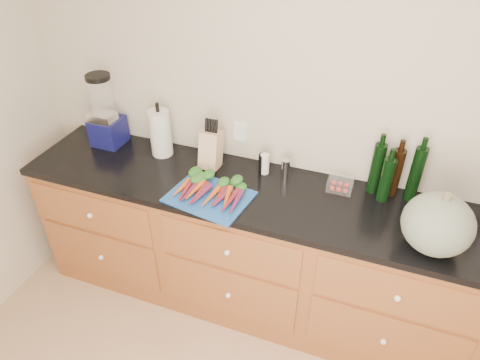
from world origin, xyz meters
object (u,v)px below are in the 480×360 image
at_px(paper_towel, 160,133).
at_px(squash, 438,224).
at_px(carrots, 212,189).
at_px(blender_appliance, 105,115).
at_px(knife_block, 211,150).
at_px(cutting_board, 209,197).
at_px(tomato_box, 340,184).

bearing_deg(paper_towel, squash, -10.70).
height_order(carrots, paper_towel, paper_towel).
bearing_deg(blender_appliance, knife_block, -1.34).
bearing_deg(cutting_board, paper_towel, 145.60).
relative_size(squash, tomato_box, 2.34).
relative_size(carrots, blender_appliance, 0.79).
height_order(squash, knife_block, squash).
bearing_deg(squash, carrots, 178.84).
height_order(carrots, blender_appliance, blender_appliance).
relative_size(carrots, paper_towel, 1.26).
bearing_deg(cutting_board, tomato_box, 26.28).
xyz_separation_m(cutting_board, tomato_box, (0.67, 0.33, 0.03)).
distance_m(paper_towel, knife_block, 0.35).
bearing_deg(blender_appliance, carrots, -18.04).
bearing_deg(squash, cutting_board, -179.35).
relative_size(blender_appliance, paper_towel, 1.60).
xyz_separation_m(blender_appliance, paper_towel, (0.39, 0.00, -0.06)).
relative_size(squash, paper_towel, 1.09).
bearing_deg(paper_towel, tomato_box, 0.50).
height_order(paper_towel, knife_block, paper_towel).
distance_m(blender_appliance, tomato_box, 1.54).
bearing_deg(paper_towel, blender_appliance, -179.62).
xyz_separation_m(carrots, squash, (1.16, -0.02, 0.11)).
relative_size(blender_appliance, tomato_box, 3.42).
bearing_deg(knife_block, carrots, -66.08).
relative_size(paper_towel, tomato_box, 2.14).
relative_size(squash, knife_block, 1.43).
xyz_separation_m(squash, blender_appliance, (-2.02, 0.30, 0.06)).
xyz_separation_m(cutting_board, blender_appliance, (-0.86, 0.32, 0.20)).
relative_size(cutting_board, paper_towel, 1.47).
xyz_separation_m(cutting_board, squash, (1.16, 0.01, 0.14)).
height_order(squash, tomato_box, squash).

